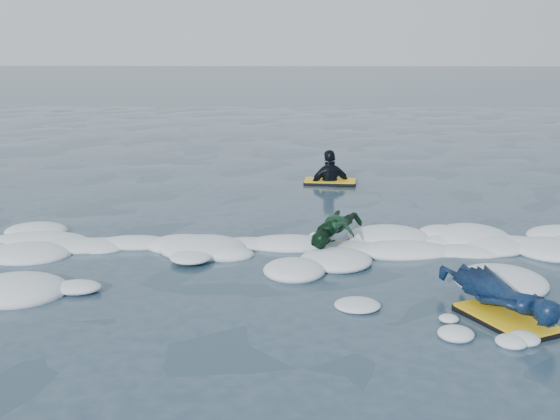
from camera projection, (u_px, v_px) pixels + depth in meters
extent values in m
plane|color=#1B3741|center=(300.00, 289.00, 8.07)|extent=(120.00, 120.00, 0.00)
cube|color=black|center=(506.00, 320.00, 7.10)|extent=(0.99, 1.20, 0.05)
cube|color=yellow|center=(506.00, 317.00, 7.09)|extent=(0.96, 1.17, 0.02)
imported|color=#0B254F|center=(501.00, 293.00, 7.30)|extent=(1.19, 1.67, 0.38)
cube|color=black|center=(337.00, 251.00, 9.39)|extent=(0.63, 0.88, 0.04)
cube|color=yellow|center=(337.00, 249.00, 9.39)|extent=(0.61, 0.86, 0.01)
cube|color=blue|center=(337.00, 248.00, 9.39)|extent=(0.34, 0.76, 0.00)
imported|color=#103C1F|center=(336.00, 231.00, 9.54)|extent=(1.02, 1.31, 0.45)
cube|color=black|center=(330.00, 182.00, 13.78)|extent=(1.06, 0.65, 0.05)
cube|color=yellow|center=(330.00, 180.00, 13.77)|extent=(1.04, 0.62, 0.02)
imported|color=black|center=(330.00, 188.00, 13.81)|extent=(0.96, 0.62, 1.52)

